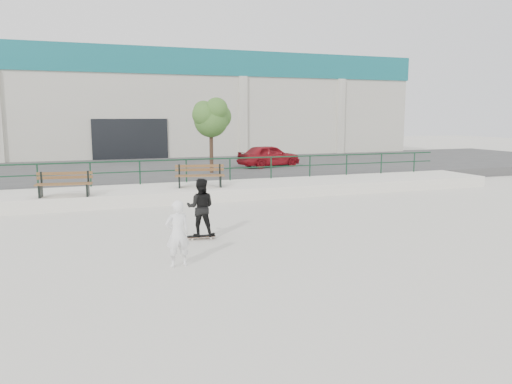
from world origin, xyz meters
name	(u,v)px	position (x,y,z in m)	size (l,w,h in m)	color
ground	(242,263)	(0.00, 0.00, 0.00)	(120.00, 120.00, 0.00)	beige
ledge	(169,193)	(0.00, 9.50, 0.25)	(30.00, 3.00, 0.50)	silver
parking_strip	(143,172)	(0.00, 18.00, 0.25)	(60.00, 14.00, 0.50)	#3D3D3D
railing	(163,166)	(0.00, 10.80, 1.24)	(28.00, 0.06, 1.03)	#153B25
commercial_building	(119,101)	(0.00, 31.99, 4.58)	(44.20, 16.33, 8.00)	silver
bench_left	(64,184)	(-3.97, 8.47, 0.94)	(2.00, 0.83, 0.90)	brown
bench_right	(200,176)	(1.21, 9.18, 0.96)	(2.08, 0.98, 0.92)	brown
tree	(211,117)	(3.03, 14.08, 3.35)	(2.14, 1.90, 3.80)	#483524
red_car	(269,156)	(6.90, 15.93, 1.13)	(1.49, 3.71, 1.26)	maroon
skateboard	(201,236)	(-0.36, 2.55, 0.07)	(0.79, 0.26, 0.09)	black
standing_skater	(201,207)	(-0.36, 2.55, 0.90)	(0.78, 0.61, 1.61)	black
seated_skater	(178,234)	(-1.46, 0.24, 0.76)	(0.56, 0.37, 1.53)	white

